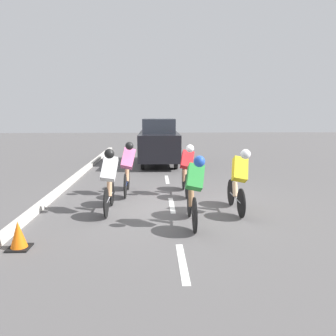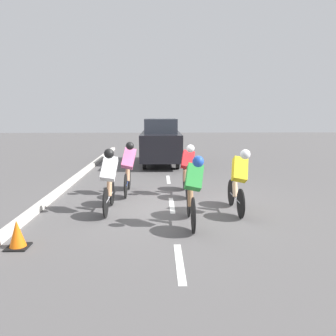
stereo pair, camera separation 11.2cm
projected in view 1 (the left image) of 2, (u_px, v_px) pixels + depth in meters
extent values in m
plane|color=#565454|center=(172.00, 206.00, 8.18)|extent=(60.00, 60.00, 0.00)
cube|color=white|center=(182.00, 262.00, 5.09)|extent=(0.12, 1.40, 0.01)
cube|color=white|center=(172.00, 205.00, 8.24)|extent=(0.12, 1.40, 0.01)
cube|color=white|center=(167.00, 179.00, 11.39)|extent=(0.12, 1.40, 0.01)
cube|color=beige|center=(43.00, 204.00, 8.10)|extent=(0.20, 25.20, 0.14)
cylinder|color=black|center=(231.00, 192.00, 8.19)|extent=(0.03, 0.66, 0.66)
cylinder|color=black|center=(241.00, 203.00, 7.20)|extent=(0.03, 0.66, 0.66)
cylinder|color=#B7B7BC|center=(236.00, 197.00, 7.70)|extent=(0.04, 1.00, 0.04)
cylinder|color=#B7B7BC|center=(234.00, 187.00, 7.83)|extent=(0.04, 0.04, 0.42)
cylinder|color=yellow|center=(235.00, 193.00, 7.73)|extent=(0.07, 0.07, 0.16)
cylinder|color=beige|center=(235.00, 189.00, 7.74)|extent=(0.12, 0.23, 0.36)
cube|color=yellow|center=(240.00, 169.00, 7.48)|extent=(0.42, 0.48, 0.62)
sphere|color=white|center=(245.00, 154.00, 7.21)|extent=(0.23, 0.23, 0.23)
cylinder|color=black|center=(128.00, 178.00, 9.87)|extent=(0.03, 0.67, 0.67)
cylinder|color=black|center=(125.00, 186.00, 8.85)|extent=(0.03, 0.67, 0.67)
cylinder|color=navy|center=(127.00, 182.00, 9.36)|extent=(0.04, 1.04, 0.04)
cylinder|color=navy|center=(127.00, 174.00, 9.51)|extent=(0.04, 0.04, 0.42)
cylinder|color=white|center=(127.00, 178.00, 9.39)|extent=(0.07, 0.07, 0.16)
cylinder|color=tan|center=(127.00, 175.00, 9.41)|extent=(0.12, 0.23, 0.36)
cube|color=pink|center=(128.00, 158.00, 9.15)|extent=(0.43, 0.49, 0.63)
sphere|color=black|center=(129.00, 146.00, 8.87)|extent=(0.22, 0.22, 0.22)
cylinder|color=black|center=(112.00, 192.00, 8.18)|extent=(0.03, 0.67, 0.67)
cylinder|color=black|center=(106.00, 203.00, 7.20)|extent=(0.03, 0.67, 0.67)
cylinder|color=#B7B7BC|center=(109.00, 197.00, 7.69)|extent=(0.04, 0.99, 0.04)
cylinder|color=#B7B7BC|center=(110.00, 187.00, 7.83)|extent=(0.04, 0.04, 0.42)
cylinder|color=white|center=(109.00, 193.00, 7.72)|extent=(0.07, 0.07, 0.16)
cylinder|color=tan|center=(109.00, 189.00, 7.74)|extent=(0.12, 0.23, 0.36)
cube|color=white|center=(109.00, 169.00, 7.48)|extent=(0.40, 0.48, 0.61)
sphere|color=black|center=(109.00, 154.00, 7.20)|extent=(0.22, 0.22, 0.22)
cylinder|color=black|center=(183.00, 179.00, 9.85)|extent=(0.03, 0.66, 0.66)
cylinder|color=black|center=(186.00, 186.00, 8.85)|extent=(0.03, 0.66, 0.66)
cylinder|color=black|center=(185.00, 182.00, 9.35)|extent=(0.04, 1.02, 0.04)
cylinder|color=black|center=(184.00, 174.00, 9.49)|extent=(0.04, 0.04, 0.42)
cylinder|color=yellow|center=(185.00, 179.00, 9.38)|extent=(0.07, 0.07, 0.16)
cylinder|color=tan|center=(185.00, 176.00, 9.39)|extent=(0.12, 0.23, 0.36)
cube|color=red|center=(187.00, 160.00, 9.14)|extent=(0.42, 0.45, 0.58)
sphere|color=white|center=(190.00, 149.00, 8.87)|extent=(0.22, 0.22, 0.22)
cylinder|color=black|center=(189.00, 201.00, 7.29)|extent=(0.03, 0.70, 0.70)
cylinder|color=black|center=(195.00, 215.00, 6.29)|extent=(0.03, 0.70, 0.70)
cylinder|color=black|center=(192.00, 208.00, 6.79)|extent=(0.04, 1.01, 0.04)
cylinder|color=black|center=(191.00, 196.00, 6.93)|extent=(0.04, 0.04, 0.42)
cylinder|color=green|center=(191.00, 202.00, 6.82)|extent=(0.07, 0.07, 0.16)
cylinder|color=#9E704C|center=(191.00, 198.00, 6.83)|extent=(0.12, 0.23, 0.36)
cube|color=green|center=(195.00, 177.00, 6.58)|extent=(0.42, 0.46, 0.59)
sphere|color=blue|center=(199.00, 161.00, 6.31)|extent=(0.23, 0.23, 0.23)
cylinder|color=black|center=(176.00, 161.00, 13.46)|extent=(0.14, 0.64, 0.64)
cylinder|color=black|center=(143.00, 161.00, 13.41)|extent=(0.14, 0.64, 0.64)
cylinder|color=black|center=(172.00, 154.00, 15.94)|extent=(0.14, 0.64, 0.64)
cylinder|color=black|center=(145.00, 154.00, 15.89)|extent=(0.14, 0.64, 0.64)
cube|color=black|center=(159.00, 145.00, 14.58)|extent=(1.70, 4.06, 1.10)
cube|color=#2D333D|center=(159.00, 125.00, 14.64)|extent=(1.39, 2.23, 0.61)
cube|color=black|center=(19.00, 248.00, 5.60)|extent=(0.36, 0.36, 0.03)
cone|color=orange|center=(18.00, 234.00, 5.56)|extent=(0.28, 0.28, 0.46)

